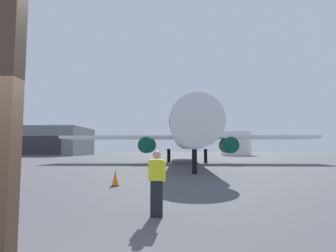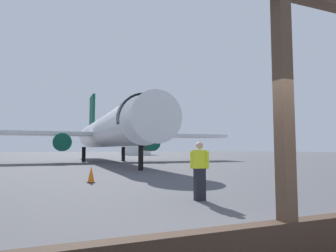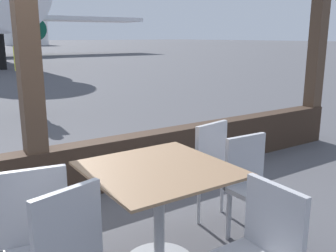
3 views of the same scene
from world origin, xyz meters
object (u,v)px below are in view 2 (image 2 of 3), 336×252
at_px(airplane, 108,132).
at_px(ground_crew_worker, 200,170).
at_px(traffic_cone, 91,175).
at_px(fuel_storage_tank, 136,143).

distance_m(airplane, ground_crew_worker, 25.98).
xyz_separation_m(airplane, traffic_cone, (-4.20, -19.98, -3.14)).
height_order(ground_crew_worker, traffic_cone, ground_crew_worker).
height_order(traffic_cone, fuel_storage_tank, fuel_storage_tank).
distance_m(traffic_cone, fuel_storage_tank, 62.66).
xyz_separation_m(airplane, fuel_storage_tank, (14.29, 39.83, -0.37)).
relative_size(traffic_cone, fuel_storage_tank, 0.10).
xyz_separation_m(ground_crew_worker, fuel_storage_tank, (16.02, 65.62, 2.22)).
relative_size(airplane, ground_crew_worker, 19.80).
bearing_deg(airplane, traffic_cone, -101.88).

